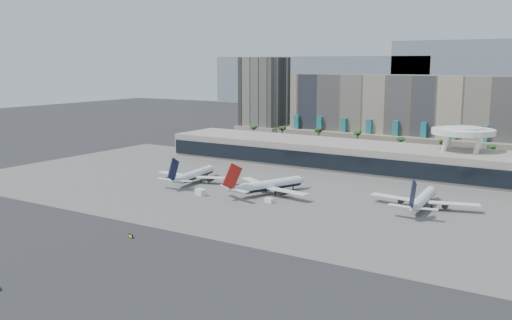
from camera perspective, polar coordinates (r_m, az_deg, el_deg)
The scene contains 13 objects.
ground at distance 178.49m, azimuth -6.75°, elevation -6.22°, with size 900.00×900.00×0.00m, color #232326.
apron_pad at distance 222.47m, azimuth 2.20°, elevation -2.94°, with size 260.00×130.00×0.06m, color #5B5B59.
hotel at distance 324.32m, azimuth 14.45°, elevation 3.78°, with size 140.00×30.00×42.00m.
office_tower at distance 391.08m, azimuth 0.84°, elevation 5.97°, with size 30.00×30.00×52.00m.
terminal at distance 269.28m, azimuth 8.07°, elevation 0.61°, with size 170.00×32.50×14.50m.
saucer_structure at distance 256.41m, azimuth 20.00°, elevation 2.35°, with size 26.00×26.00×21.89m.
palm_row at distance 298.37m, azimuth 12.10°, elevation 2.15°, with size 157.80×2.80×13.10m.
airliner_left at distance 235.43m, azimuth -6.22°, elevation -1.48°, with size 35.88×37.18×12.88m.
airliner_centre at distance 213.92m, azimuth 1.30°, elevation -2.52°, with size 36.10×37.23×13.58m.
airliner_right at distance 200.77m, azimuth 16.34°, elevation -3.78°, with size 36.78×37.98×13.11m.
service_vehicle_a at distance 213.23m, azimuth -5.56°, elevation -3.22°, with size 4.88×2.38×2.38m, color silver.
service_vehicle_b at distance 201.40m, azimuth 1.33°, elevation -4.06°, with size 3.20×1.83×1.65m, color white.
taxiway_sign at distance 166.10m, azimuth -12.43°, elevation -7.43°, with size 2.19×0.88×0.99m.
Camera 1 is at (108.63, -132.87, 49.03)m, focal length 40.00 mm.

